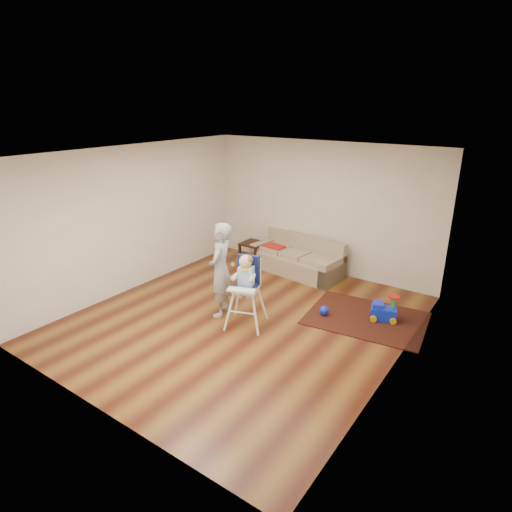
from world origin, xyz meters
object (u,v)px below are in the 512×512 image
Objects in this scene: sofa at (297,256)px; toy_ball at (324,311)px; side_table at (253,253)px; ride_on_toy at (384,307)px; adult at (221,270)px; high_chair at (246,292)px.

sofa reaches higher than toy_ball.
ride_on_toy is at bearing -15.33° from side_table.
adult is at bearing -67.21° from side_table.
adult reaches higher than toy_ball.
side_table is 3.08× the size of toy_ball.
ride_on_toy is 2.76m from adult.
high_chair is at bearing -131.88° from toy_ball.
high_chair is at bearing -72.55° from sofa.
toy_ball is at bearing 103.01° from adult.
side_table reaches higher than toy_ball.
side_table is 1.10× the size of ride_on_toy.
adult reaches higher than side_table.
high_chair is 0.75× the size of adult.
toy_ball is at bearing -28.80° from side_table.
side_table reaches higher than ride_on_toy.
adult is (-0.56, 0.06, 0.22)m from high_chair.
toy_ball is 0.10× the size of adult.
ride_on_toy is 0.98m from toy_ball.
side_table is at bearing -176.98° from adult.
toy_ball is (1.36, -1.41, -0.28)m from sofa.
high_chair reaches higher than toy_ball.
high_chair is at bearing -56.98° from side_table.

